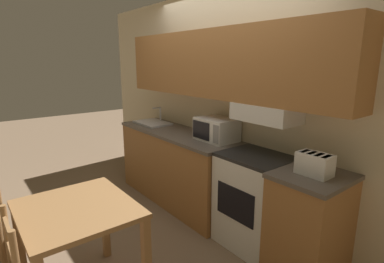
{
  "coord_description": "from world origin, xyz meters",
  "views": [
    {
      "loc": [
        2.38,
        -2.37,
        1.77
      ],
      "look_at": [
        0.05,
        -0.54,
        1.07
      ],
      "focal_mm": 28.0,
      "sensor_mm": 36.0,
      "label": 1
    }
  ],
  "objects_px": {
    "toaster": "(315,164)",
    "dining_table": "(78,223)",
    "stove_range": "(254,201)",
    "sink_basin": "(153,123)",
    "microwave": "(216,129)"
  },
  "relations": [
    {
      "from": "toaster",
      "to": "dining_table",
      "type": "height_order",
      "value": "toaster"
    },
    {
      "from": "stove_range",
      "to": "toaster",
      "type": "distance_m",
      "value": 0.8
    },
    {
      "from": "toaster",
      "to": "sink_basin",
      "type": "height_order",
      "value": "sink_basin"
    },
    {
      "from": "stove_range",
      "to": "toaster",
      "type": "relative_size",
      "value": 3.5
    },
    {
      "from": "toaster",
      "to": "dining_table",
      "type": "xyz_separation_m",
      "value": [
        -0.92,
        -1.51,
        -0.37
      ]
    },
    {
      "from": "microwave",
      "to": "toaster",
      "type": "height_order",
      "value": "microwave"
    },
    {
      "from": "microwave",
      "to": "dining_table",
      "type": "bearing_deg",
      "value": -79.7
    },
    {
      "from": "toaster",
      "to": "dining_table",
      "type": "distance_m",
      "value": 1.81
    },
    {
      "from": "stove_range",
      "to": "toaster",
      "type": "bearing_deg",
      "value": -3.38
    },
    {
      "from": "microwave",
      "to": "toaster",
      "type": "bearing_deg",
      "value": -5.19
    },
    {
      "from": "microwave",
      "to": "toaster",
      "type": "xyz_separation_m",
      "value": [
        1.22,
        -0.11,
        -0.04
      ]
    },
    {
      "from": "stove_range",
      "to": "dining_table",
      "type": "height_order",
      "value": "stove_range"
    },
    {
      "from": "microwave",
      "to": "sink_basin",
      "type": "height_order",
      "value": "microwave"
    },
    {
      "from": "sink_basin",
      "to": "dining_table",
      "type": "relative_size",
      "value": 0.63
    },
    {
      "from": "stove_range",
      "to": "microwave",
      "type": "bearing_deg",
      "value": 173.13
    }
  ]
}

